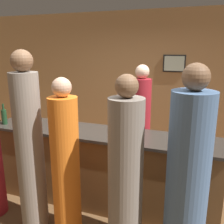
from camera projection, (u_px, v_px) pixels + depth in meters
The scene contains 14 objects.
ground_plane at pixel (100, 202), 3.43m from camera, with size 14.00×14.00×0.00m, color brown.
back_wall at pixel (143, 79), 5.31m from camera, with size 8.00×0.08×2.80m.
bar_counter at pixel (99, 168), 3.30m from camera, with size 3.06×0.62×1.01m.
bartender at pixel (141, 128), 3.81m from camera, with size 0.29×0.29×1.82m.
guest_1 at pixel (30, 150), 2.71m from camera, with size 0.30×0.30×2.04m.
guest_2 at pixel (66, 167), 2.62m from camera, with size 0.30×0.30×1.78m.
guest_3 at pixel (125, 178), 2.35m from camera, with size 0.33×0.33×1.84m.
guest_4 at pixel (187, 181), 2.23m from camera, with size 0.38×0.38×1.94m.
wine_bottle_0 at pixel (4, 116), 3.48m from camera, with size 0.07×0.07×0.29m.
wine_bottle_1 at pixel (127, 124), 3.16m from camera, with size 0.07×0.07×0.28m.
wine_bottle_2 at pixel (21, 110), 3.84m from camera, with size 0.07×0.07×0.28m.
wine_glass_0 at pixel (126, 132), 2.84m from camera, with size 0.06×0.06×0.15m.
wine_glass_1 at pixel (66, 122), 3.24m from camera, with size 0.07×0.07×0.14m.
wine_glass_2 at pixel (30, 120), 3.27m from camera, with size 0.07×0.07×0.16m.
Camera 1 is at (1.19, -2.77, 2.05)m, focal length 40.00 mm.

